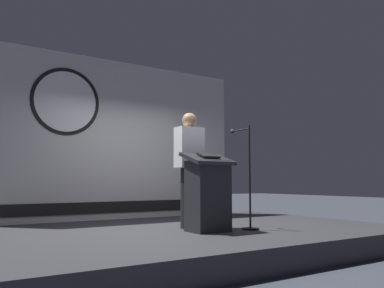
# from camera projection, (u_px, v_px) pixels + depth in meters

# --- Properties ---
(ground_plane) EXTENTS (40.00, 40.00, 0.00)m
(ground_plane) POSITION_uv_depth(u_px,v_px,m) (174.00, 250.00, 5.71)
(ground_plane) COLOR #383D47
(stage_platform) EXTENTS (6.40, 4.00, 0.30)m
(stage_platform) POSITION_uv_depth(u_px,v_px,m) (174.00, 239.00, 5.72)
(stage_platform) COLOR #333338
(stage_platform) RESTS_ON ground
(banner_display) EXTENTS (4.61, 0.12, 2.91)m
(banner_display) POSITION_uv_depth(u_px,v_px,m) (122.00, 139.00, 7.40)
(banner_display) COLOR silver
(banner_display) RESTS_ON stage_platform
(podium) EXTENTS (0.64, 0.49, 1.09)m
(podium) POSITION_uv_depth(u_px,v_px,m) (208.00, 193.00, 5.45)
(podium) COLOR #26262B
(podium) RESTS_ON stage_platform
(speaker_person) EXTENTS (0.40, 0.26, 1.70)m
(speaker_person) POSITION_uv_depth(u_px,v_px,m) (189.00, 168.00, 5.89)
(speaker_person) COLOR black
(speaker_person) RESTS_ON stage_platform
(microphone_stand) EXTENTS (0.24, 0.54, 1.49)m
(microphone_stand) POSITION_uv_depth(u_px,v_px,m) (248.00, 192.00, 5.71)
(microphone_stand) COLOR black
(microphone_stand) RESTS_ON stage_platform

